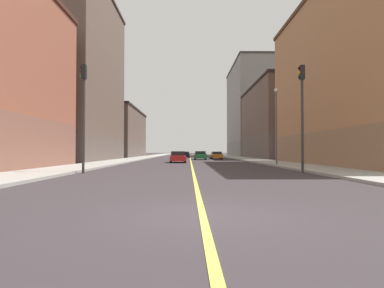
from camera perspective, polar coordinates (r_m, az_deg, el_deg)
ground_plane at (r=6.98m, az=1.92°, el=-12.80°), size 400.00×400.00×0.00m
sidewalk_left at (r=56.66m, az=9.03°, el=-2.57°), size 3.95×168.00×0.15m
sidewalk_right at (r=56.56m, az=-9.72°, el=-2.57°), size 3.95×168.00×0.15m
lane_center_stripe at (r=55.85m, az=-0.34°, el=-2.67°), size 0.16×154.00×0.01m
building_left_near at (r=34.29m, az=30.35°, el=10.39°), size 12.06×24.43×16.41m
building_left_mid at (r=58.60m, az=16.64°, el=3.90°), size 12.06×23.11×13.18m
building_left_far at (r=82.86m, az=11.52°, el=5.96°), size 12.06×24.68×23.49m
building_right_midblock at (r=46.81m, az=-22.07°, el=11.42°), size 12.06×19.93×23.16m
building_right_distant at (r=69.52m, az=-14.61°, el=1.91°), size 12.06×23.78×10.35m
traffic_light_left_near at (r=20.80m, az=19.54°, el=6.92°), size 0.40×0.32×6.78m
traffic_light_right_near at (r=20.61m, az=-19.31°, el=7.00°), size 0.40×0.32×6.78m
street_lamp_left_near at (r=29.86m, az=15.22°, el=4.62°), size 0.36×0.36×7.05m
car_green at (r=49.00m, az=1.53°, el=-2.12°), size 1.89×4.12×1.33m
car_orange at (r=51.80m, az=4.50°, el=-2.09°), size 1.85×4.33×1.25m
car_red at (r=37.05m, az=-2.60°, el=-2.40°), size 2.03×4.53×1.33m
car_black at (r=60.29m, az=-1.25°, el=-1.99°), size 1.92×4.14×1.23m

